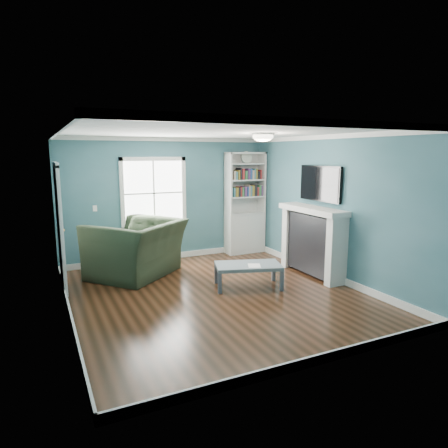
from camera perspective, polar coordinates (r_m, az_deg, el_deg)
name	(u,v)px	position (r m, az deg, el deg)	size (l,w,h in m)	color
floor	(216,294)	(6.62, -1.13, -10.01)	(5.00, 5.00, 0.00)	black
room_walls	(216,198)	(6.25, -1.18, 3.73)	(5.00, 5.00, 5.00)	#2E5D67
trim	(216,220)	(6.30, -1.17, 0.61)	(4.50, 5.00, 2.60)	white
window	(154,193)	(8.50, -9.99, 4.36)	(1.40, 0.06, 1.50)	white
bookshelf	(245,213)	(9.16, 2.99, 1.58)	(0.90, 0.35, 2.31)	silver
fireplace	(313,242)	(7.65, 12.55, -2.52)	(0.44, 1.58, 1.30)	black
tv	(320,184)	(7.57, 13.59, 5.64)	(0.06, 1.10, 0.65)	black
door	(60,226)	(7.17, -22.44, -0.33)	(0.12, 0.98, 2.17)	silver
ceiling_fixture	(263,136)	(6.73, 5.59, 12.38)	(0.38, 0.38, 0.15)	white
light_switch	(95,208)	(8.29, -17.95, 2.14)	(0.08, 0.01, 0.12)	white
recliner	(136,239)	(7.61, -12.40, -2.15)	(1.58, 1.03, 1.38)	#202E1D
coffee_table	(248,267)	(6.88, 3.47, -6.17)	(1.24, 0.92, 0.40)	#4A4F59
paper_sheet	(254,266)	(6.78, 4.35, -5.95)	(0.20, 0.26, 0.00)	white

